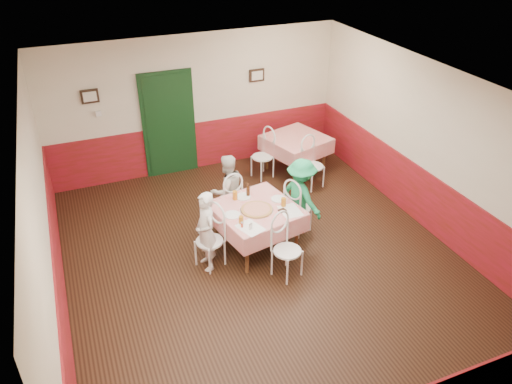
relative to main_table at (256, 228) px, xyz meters
name	(u,v)px	position (x,y,z in m)	size (l,w,h in m)	color
floor	(263,260)	(-0.03, -0.38, -0.38)	(7.00, 7.00, 0.00)	black
ceiling	(265,91)	(-0.03, -0.38, 2.42)	(7.00, 7.00, 0.00)	white
back_wall	(196,104)	(-0.03, 3.12, 1.02)	(6.00, 0.10, 2.80)	beige
front_wall	(418,364)	(-0.03, -3.88, 1.02)	(6.00, 0.10, 2.80)	beige
left_wall	(44,229)	(-3.03, -0.38, 1.02)	(0.10, 7.00, 2.80)	beige
right_wall	(432,150)	(2.97, -0.38, 1.02)	(0.10, 7.00, 2.80)	beige
wainscot_back	(199,145)	(-0.03, 3.11, 0.12)	(6.00, 0.03, 1.00)	maroon
wainscot_left	(60,283)	(-3.01, -0.38, 0.12)	(0.03, 7.00, 1.00)	maroon
wainscot_right	(422,197)	(2.96, -0.38, 0.12)	(0.03, 7.00, 1.00)	maroon
door	(169,126)	(-0.63, 3.07, 0.68)	(0.96, 0.06, 2.10)	black
picture_left	(90,96)	(-2.03, 3.07, 1.48)	(0.32, 0.03, 0.26)	black
picture_right	(257,75)	(1.27, 3.07, 1.48)	(0.32, 0.03, 0.26)	black
thermostat	(98,114)	(-1.93, 3.07, 1.12)	(0.10, 0.03, 0.10)	white
main_table	(256,228)	(0.00, 0.00, 0.00)	(1.22, 1.22, 0.77)	red
second_table	(296,154)	(1.78, 2.18, 0.00)	(1.12, 1.12, 0.77)	red
chair_left	(210,241)	(-0.83, -0.16, 0.08)	(0.42, 0.42, 0.90)	white
chair_right	(298,208)	(0.83, 0.16, 0.08)	(0.42, 0.42, 0.90)	white
chair_far	(229,201)	(-0.16, 0.83, 0.08)	(0.42, 0.42, 0.90)	white
chair_near	(287,251)	(0.16, -0.83, 0.08)	(0.42, 0.42, 0.90)	white
chair_second_a	(262,157)	(1.03, 2.18, 0.08)	(0.42, 0.42, 0.90)	white
chair_second_b	(313,166)	(1.78, 1.43, 0.08)	(0.42, 0.42, 0.90)	white
pizza	(257,209)	(-0.01, -0.07, 0.40)	(0.49, 0.49, 0.03)	#B74723
plate_left	(232,215)	(-0.42, -0.06, 0.39)	(0.25, 0.25, 0.01)	white
plate_right	(279,199)	(0.44, 0.10, 0.39)	(0.25, 0.25, 0.01)	white
plate_far	(243,197)	(-0.07, 0.38, 0.39)	(0.25, 0.25, 0.01)	white
glass_a	(241,220)	(-0.37, -0.32, 0.45)	(0.07, 0.07, 0.13)	#BF7219
glass_b	(284,202)	(0.42, -0.12, 0.46)	(0.08, 0.08, 0.14)	#BF7219
glass_c	(235,195)	(-0.22, 0.37, 0.46)	(0.08, 0.08, 0.15)	#BF7219
beer_bottle	(248,190)	(0.02, 0.39, 0.49)	(0.06, 0.06, 0.21)	#381C0A
shaker_a	(250,227)	(-0.31, -0.52, 0.43)	(0.04, 0.04, 0.09)	silver
shaker_b	(251,226)	(-0.28, -0.50, 0.43)	(0.04, 0.04, 0.09)	silver
shaker_c	(242,225)	(-0.40, -0.42, 0.43)	(0.04, 0.04, 0.09)	#B23319
menu_left	(250,228)	(-0.29, -0.48, 0.39)	(0.30, 0.40, 0.00)	white
menu_right	(290,211)	(0.46, -0.29, 0.39)	(0.30, 0.40, 0.00)	white
wallet	(282,210)	(0.34, -0.24, 0.40)	(0.11, 0.09, 0.02)	black
diner_left	(206,231)	(-0.88, -0.17, 0.28)	(0.48, 0.31, 1.31)	gray
diner_far	(227,190)	(-0.17, 0.88, 0.27)	(0.63, 0.49, 1.29)	gray
diner_right	(301,196)	(0.88, 0.17, 0.30)	(0.87, 0.50, 1.35)	gray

